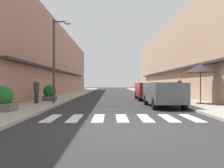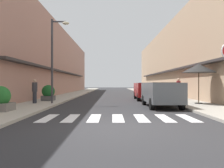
{
  "view_description": "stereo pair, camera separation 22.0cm",
  "coord_description": "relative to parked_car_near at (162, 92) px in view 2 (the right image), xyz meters",
  "views": [
    {
      "loc": [
        -0.46,
        -7.27,
        1.42
      ],
      "look_at": [
        -0.32,
        15.44,
        1.35
      ],
      "focal_mm": 36.96,
      "sensor_mm": 36.0,
      "label": 1
    },
    {
      "loc": [
        -0.24,
        -7.27,
        1.42
      ],
      "look_at": [
        -0.32,
        15.44,
        1.35
      ],
      "focal_mm": 36.96,
      "sensor_mm": 36.0,
      "label": 2
    }
  ],
  "objects": [
    {
      "name": "ground_plane",
      "position": [
        -2.67,
        13.22,
        -0.92
      ],
      "size": [
        107.69,
        107.69,
        0.0
      ],
      "primitive_type": "plane",
      "color": "#2B2B2D"
    },
    {
      "name": "sidewalk_left",
      "position": [
        -7.71,
        13.22,
        -0.86
      ],
      "size": [
        2.64,
        68.53,
        0.12
      ],
      "primitive_type": "cube",
      "color": "#ADA899",
      "rests_on": "ground_plane"
    },
    {
      "name": "sidewalk_right",
      "position": [
        2.37,
        13.22,
        -0.86
      ],
      "size": [
        2.64,
        68.53,
        0.12
      ],
      "primitive_type": "cube",
      "color": "#9E998E",
      "rests_on": "ground_plane"
    },
    {
      "name": "building_row_left",
      "position": [
        -11.52,
        14.66,
        3.22
      ],
      "size": [
        5.5,
        46.06,
        8.3
      ],
      "color": "#A87A6B",
      "rests_on": "ground_plane"
    },
    {
      "name": "building_row_right",
      "position": [
        6.18,
        14.66,
        3.32
      ],
      "size": [
        5.5,
        46.06,
        8.48
      ],
      "color": "tan",
      "rests_on": "ground_plane"
    },
    {
      "name": "crosswalk",
      "position": [
        -2.67,
        -4.28,
        -0.92
      ],
      "size": [
        6.15,
        2.2,
        0.01
      ],
      "color": "silver",
      "rests_on": "ground_plane"
    },
    {
      "name": "parked_car_near",
      "position": [
        0.0,
        0.0,
        0.0
      ],
      "size": [
        1.84,
        4.29,
        1.47
      ],
      "color": "#4C5156",
      "rests_on": "ground_plane"
    },
    {
      "name": "parked_car_mid",
      "position": [
        0.0,
        6.04,
        0.0
      ],
      "size": [
        1.87,
        4.51,
        1.47
      ],
      "color": "maroon",
      "rests_on": "ground_plane"
    },
    {
      "name": "street_lamp",
      "position": [
        -6.64,
        1.39,
        2.54
      ],
      "size": [
        1.19,
        0.28,
        5.48
      ],
      "color": "#38383D",
      "rests_on": "sidewalk_left"
    },
    {
      "name": "cafe_umbrella",
      "position": [
        2.62,
        1.03,
        1.45
      ],
      "size": [
        2.13,
        2.13,
        2.54
      ],
      "color": "#262626",
      "rests_on": "sidewalk_right"
    },
    {
      "name": "planter_corner",
      "position": [
        -8.18,
        -2.78,
        -0.27
      ],
      "size": [
        1.05,
        1.05,
        1.18
      ],
      "color": "slate",
      "rests_on": "sidewalk_left"
    },
    {
      "name": "planter_midblock",
      "position": [
        -7.72,
        3.75,
        -0.23
      ],
      "size": [
        0.96,
        0.96,
        1.18
      ],
      "color": "#4C4C4C",
      "rests_on": "sidewalk_left"
    },
    {
      "name": "pedestrian_walking_near",
      "position": [
        -7.96,
        1.4,
        0.02
      ],
      "size": [
        0.34,
        0.34,
        1.57
      ],
      "rotation": [
        0.0,
        0.0,
        3.08
      ],
      "color": "#282B33",
      "rests_on": "sidewalk_left"
    },
    {
      "name": "pedestrian_walking_far",
      "position": [
        2.55,
        5.25,
        0.11
      ],
      "size": [
        0.34,
        0.34,
        1.73
      ],
      "rotation": [
        0.0,
        0.0,
        0.6
      ],
      "color": "#282B33",
      "rests_on": "sidewalk_right"
    }
  ]
}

